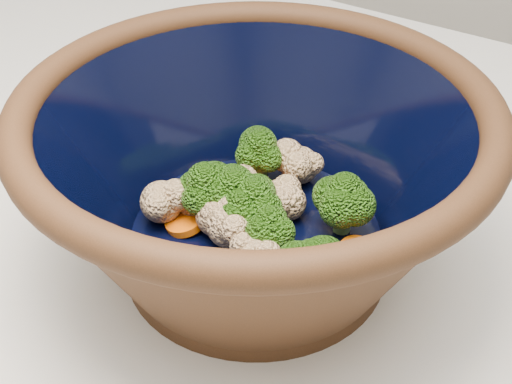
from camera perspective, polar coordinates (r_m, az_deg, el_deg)
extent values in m
cylinder|color=black|center=(0.55, 0.00, -5.08)|extent=(0.20, 0.20, 0.01)
torus|color=black|center=(0.47, 0.00, 6.56)|extent=(0.33, 0.33, 0.02)
cylinder|color=black|center=(0.54, 0.00, -3.12)|extent=(0.19, 0.19, 0.00)
cylinder|color=#608442|center=(0.52, -1.14, -2.96)|extent=(0.01, 0.01, 0.02)
ellipsoid|color=#397015|center=(0.51, -1.17, -1.16)|extent=(0.04, 0.04, 0.03)
cylinder|color=#608442|center=(0.53, -1.66, -1.73)|extent=(0.01, 0.01, 0.02)
ellipsoid|color=#397015|center=(0.52, -1.71, 0.38)|extent=(0.04, 0.04, 0.04)
cylinder|color=#608442|center=(0.53, -0.10, -2.40)|extent=(0.01, 0.01, 0.02)
ellipsoid|color=#397015|center=(0.51, -0.11, -0.34)|extent=(0.04, 0.04, 0.04)
cylinder|color=#608442|center=(0.51, 1.10, -4.18)|extent=(0.01, 0.01, 0.02)
ellipsoid|color=#397015|center=(0.50, 1.12, -2.46)|extent=(0.03, 0.03, 0.03)
cylinder|color=#608442|center=(0.54, -3.98, -1.43)|extent=(0.01, 0.01, 0.02)
ellipsoid|color=#397015|center=(0.52, -4.10, 0.71)|extent=(0.04, 0.04, 0.04)
cylinder|color=#608442|center=(0.58, 0.36, 1.79)|extent=(0.01, 0.01, 0.02)
ellipsoid|color=#397015|center=(0.57, 0.37, 3.71)|extent=(0.04, 0.04, 0.03)
cylinder|color=#608442|center=(0.53, 6.92, -2.22)|extent=(0.01, 0.01, 0.02)
ellipsoid|color=#397015|center=(0.52, 7.12, -0.10)|extent=(0.04, 0.04, 0.04)
cylinder|color=#608442|center=(0.47, 4.43, -7.87)|extent=(0.01, 0.01, 0.02)
ellipsoid|color=#397015|center=(0.46, 4.57, -5.65)|extent=(0.04, 0.04, 0.04)
sphere|color=beige|center=(0.54, -4.91, -0.68)|extent=(0.03, 0.03, 0.03)
sphere|color=beige|center=(0.49, -0.03, -5.08)|extent=(0.03, 0.03, 0.03)
sphere|color=beige|center=(0.52, -1.16, -2.51)|extent=(0.03, 0.03, 0.03)
sphere|color=beige|center=(0.54, 2.56, -0.81)|extent=(0.03, 0.03, 0.03)
sphere|color=beige|center=(0.57, 3.51, 2.17)|extent=(0.03, 0.03, 0.03)
sphere|color=beige|center=(0.52, -1.41, -1.65)|extent=(0.03, 0.03, 0.03)
sphere|color=beige|center=(0.54, -0.84, -0.29)|extent=(0.03, 0.03, 0.03)
sphere|color=beige|center=(0.54, -7.57, -0.79)|extent=(0.03, 0.03, 0.03)
sphere|color=beige|center=(0.52, -3.06, -1.83)|extent=(0.03, 0.03, 0.03)
sphere|color=beige|center=(0.51, -2.11, -2.65)|extent=(0.03, 0.03, 0.03)
cylinder|color=orange|center=(0.56, 0.01, -0.16)|extent=(0.03, 0.03, 0.01)
cylinder|color=orange|center=(0.51, 8.08, -4.67)|extent=(0.03, 0.03, 0.01)
cylinder|color=orange|center=(0.54, -5.66, -2.33)|extent=(0.03, 0.03, 0.01)
cylinder|color=orange|center=(0.52, -0.86, -3.73)|extent=(0.02, 0.02, 0.01)
cylinder|color=orange|center=(0.56, -1.65, 0.08)|extent=(0.03, 0.03, 0.01)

